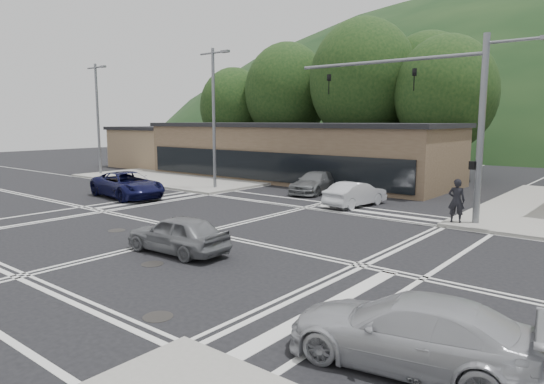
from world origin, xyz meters
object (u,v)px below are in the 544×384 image
Objects in this scene: car_blue_west at (128,185)px; car_grey_center at (178,234)px; car_silver_east at (410,331)px; car_queue_b at (437,176)px; car_northbound at (315,183)px; pedestrian at (456,201)px; car_queue_a at (355,194)px.

car_blue_west is 1.40× the size of car_grey_center.
car_queue_b reaches higher than car_silver_east.
car_northbound is 2.41× the size of pedestrian.
car_blue_west reaches higher than car_silver_east.
car_grey_center is 0.86× the size of car_northbound.
pedestrian is (5.74, -1.53, 0.44)m from car_queue_a.
car_blue_west is at bearing -120.38° from car_grey_center.
car_northbound is (-4.27, 2.54, 0.01)m from car_queue_a.
car_blue_west is 1.20× the size of car_northbound.
pedestrian is (17.53, 4.36, 0.34)m from car_blue_west.
car_queue_b is 2.55× the size of pedestrian.
pedestrian is (4.95, -11.13, 0.27)m from car_queue_b.
car_northbound is at bearing -23.57° from car_queue_a.
car_blue_west is at bearing -121.13° from car_silver_east.
car_silver_east is 2.43× the size of pedestrian.
car_silver_east is 16.96m from car_queue_a.
car_queue_a is at bearing -55.63° from car_blue_west.
car_silver_east is at bearing -103.98° from car_blue_west.
car_silver_east is 13.21m from pedestrian.
car_silver_east is 1.01× the size of car_northbound.
car_silver_east is 0.95× the size of car_queue_b.
car_northbound is at bearing -150.70° from car_silver_east.
car_grey_center is 0.81× the size of car_queue_b.
car_grey_center is 0.99× the size of car_queue_a.
car_grey_center is 2.06× the size of pedestrian.
car_blue_west reaches higher than car_northbound.
car_grey_center is 11.89m from car_queue_a.
car_grey_center is at bearing -82.00° from car_northbound.
pedestrian is at bearing -68.19° from car_blue_west.
car_silver_east reaches higher than car_queue_a.
pedestrian reaches higher than car_grey_center.
car_silver_east is (20.95, -8.39, -0.09)m from car_blue_west.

